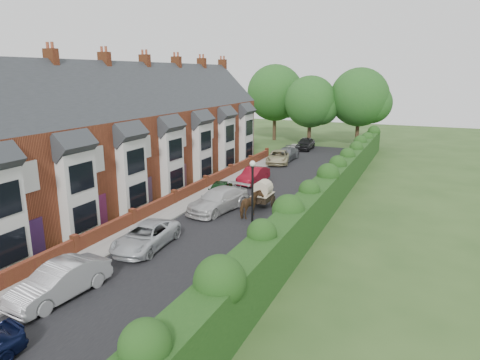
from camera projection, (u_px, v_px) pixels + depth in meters
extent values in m
plane|color=#2D4C1E|center=(158.00, 272.00, 21.19)|extent=(140.00, 140.00, 0.00)
cube|color=black|center=(239.00, 208.00, 31.15)|extent=(6.00, 58.00, 0.02)
cube|color=gray|center=(293.00, 215.00, 29.54)|extent=(2.20, 58.00, 0.12)
cube|color=gray|center=(193.00, 201.00, 32.64)|extent=(1.70, 58.00, 0.12)
cube|color=gray|center=(278.00, 213.00, 29.95)|extent=(0.18, 58.00, 0.13)
cube|color=gray|center=(202.00, 202.00, 32.33)|extent=(0.18, 58.00, 0.13)
cube|color=#153A12|center=(319.00, 201.00, 28.54)|extent=(1.50, 58.00, 2.50)
cube|color=brown|center=(112.00, 156.00, 33.58)|extent=(8.00, 40.00, 6.50)
cube|color=#272B2F|center=(109.00, 114.00, 32.79)|extent=(8.00, 40.20, 8.00)
cube|color=silver|center=(2.00, 223.00, 20.41)|extent=(0.70, 2.40, 5.20)
cube|color=black|center=(10.00, 248.00, 20.56)|extent=(0.06, 1.80, 1.60)
cube|color=black|center=(4.00, 200.00, 19.97)|extent=(0.06, 1.80, 1.60)
cube|color=#3F2D2D|center=(37.00, 238.00, 22.77)|extent=(0.08, 0.90, 2.10)
cube|color=silver|center=(28.00, 177.00, 21.86)|extent=(0.12, 1.20, 1.60)
cube|color=silver|center=(79.00, 196.00, 24.85)|extent=(0.70, 2.40, 5.20)
cube|color=black|center=(86.00, 217.00, 25.00)|extent=(0.06, 1.80, 1.60)
cube|color=black|center=(82.00, 177.00, 24.41)|extent=(0.06, 1.80, 1.60)
cube|color=#272B2F|center=(72.00, 145.00, 24.18)|extent=(1.70, 2.60, 1.70)
cube|color=#3F2D2D|center=(102.00, 211.00, 27.21)|extent=(0.08, 0.90, 2.10)
cube|color=silver|center=(96.00, 160.00, 26.30)|extent=(0.12, 1.20, 1.60)
cube|color=silver|center=(133.00, 178.00, 29.29)|extent=(0.70, 2.40, 5.20)
cube|color=black|center=(138.00, 195.00, 29.43)|extent=(0.06, 1.80, 1.60)
cube|color=black|center=(136.00, 161.00, 28.85)|extent=(0.06, 1.80, 1.60)
cube|color=#272B2F|center=(128.00, 134.00, 28.61)|extent=(1.70, 2.60, 1.70)
cube|color=#3F2D2D|center=(148.00, 191.00, 31.65)|extent=(0.08, 0.90, 2.10)
cube|color=silver|center=(145.00, 147.00, 30.74)|extent=(0.12, 1.20, 1.60)
cube|color=silver|center=(172.00, 164.00, 33.72)|extent=(0.70, 2.40, 5.20)
cube|color=black|center=(177.00, 179.00, 33.87)|extent=(0.06, 1.80, 1.60)
cube|color=black|center=(176.00, 149.00, 33.29)|extent=(0.06, 1.80, 1.60)
cube|color=#272B2F|center=(169.00, 126.00, 33.05)|extent=(1.70, 2.60, 1.70)
cube|color=#3F2D2D|center=(183.00, 177.00, 36.09)|extent=(0.08, 0.90, 2.10)
cube|color=silver|center=(181.00, 138.00, 35.18)|extent=(0.12, 1.20, 1.60)
cube|color=silver|center=(203.00, 153.00, 38.16)|extent=(0.70, 2.40, 5.20)
cube|color=black|center=(207.00, 167.00, 38.31)|extent=(0.06, 1.80, 1.60)
cube|color=black|center=(206.00, 140.00, 37.73)|extent=(0.06, 1.80, 1.60)
cube|color=#272B2F|center=(200.00, 120.00, 37.49)|extent=(1.70, 2.60, 1.70)
cube|color=#3F2D2D|center=(211.00, 165.00, 40.52)|extent=(0.08, 0.90, 2.10)
cube|color=silver|center=(210.00, 130.00, 39.62)|extent=(0.12, 1.20, 1.60)
cube|color=silver|center=(227.00, 145.00, 42.60)|extent=(0.70, 2.40, 5.20)
cube|color=black|center=(230.00, 157.00, 42.75)|extent=(0.06, 1.80, 1.60)
cube|color=black|center=(230.00, 133.00, 42.16)|extent=(0.06, 1.80, 1.60)
cube|color=#272B2F|center=(225.00, 115.00, 41.93)|extent=(1.70, 2.60, 1.70)
cube|color=#3F2D2D|center=(233.00, 156.00, 44.96)|extent=(0.08, 0.90, 2.10)
cube|color=silver|center=(232.00, 125.00, 44.05)|extent=(0.12, 1.20, 1.60)
cube|color=silver|center=(246.00, 138.00, 47.04)|extent=(0.70, 2.40, 5.20)
cube|color=black|center=(249.00, 149.00, 47.19)|extent=(0.06, 1.80, 1.60)
cube|color=black|center=(249.00, 127.00, 46.60)|extent=(0.06, 1.80, 1.60)
cube|color=#272B2F|center=(245.00, 111.00, 46.37)|extent=(1.70, 2.60, 1.70)
cube|color=#3F2D2D|center=(251.00, 149.00, 49.40)|extent=(0.08, 0.90, 2.10)
cube|color=silver|center=(251.00, 120.00, 48.49)|extent=(0.12, 1.20, 1.60)
cube|color=brown|center=(51.00, 61.00, 27.42)|extent=(0.90, 0.50, 1.60)
cylinder|color=brown|center=(48.00, 46.00, 27.27)|extent=(0.20, 0.20, 0.50)
cylinder|color=brown|center=(52.00, 46.00, 27.12)|extent=(0.20, 0.20, 0.50)
cube|color=brown|center=(105.00, 63.00, 31.86)|extent=(0.90, 0.50, 1.60)
cylinder|color=brown|center=(102.00, 50.00, 31.71)|extent=(0.20, 0.20, 0.50)
cylinder|color=brown|center=(106.00, 50.00, 31.55)|extent=(0.20, 0.20, 0.50)
cube|color=brown|center=(145.00, 64.00, 36.30)|extent=(0.90, 0.50, 1.60)
cylinder|color=brown|center=(142.00, 53.00, 36.15)|extent=(0.20, 0.20, 0.50)
cylinder|color=brown|center=(146.00, 52.00, 35.99)|extent=(0.20, 0.20, 0.50)
cube|color=brown|center=(176.00, 65.00, 40.74)|extent=(0.90, 0.50, 1.60)
cylinder|color=brown|center=(174.00, 55.00, 40.59)|extent=(0.20, 0.20, 0.50)
cylinder|color=brown|center=(178.00, 55.00, 40.43)|extent=(0.20, 0.20, 0.50)
cube|color=brown|center=(202.00, 66.00, 45.18)|extent=(0.90, 0.50, 1.60)
cylinder|color=brown|center=(200.00, 57.00, 45.02)|extent=(0.20, 0.20, 0.50)
cylinder|color=brown|center=(203.00, 57.00, 44.87)|extent=(0.20, 0.20, 0.50)
cube|color=brown|center=(222.00, 67.00, 49.62)|extent=(0.90, 0.50, 1.60)
cylinder|color=brown|center=(221.00, 58.00, 49.46)|extent=(0.20, 0.20, 0.50)
cylinder|color=brown|center=(224.00, 58.00, 49.31)|extent=(0.20, 0.20, 0.50)
cube|color=brown|center=(37.00, 265.00, 20.96)|extent=(0.30, 4.70, 0.90)
cube|color=brown|center=(106.00, 231.00, 25.40)|extent=(0.30, 4.70, 0.90)
cube|color=brown|center=(155.00, 208.00, 29.83)|extent=(0.30, 4.70, 0.90)
cube|color=brown|center=(191.00, 190.00, 34.27)|extent=(0.30, 4.70, 0.90)
cube|color=brown|center=(219.00, 177.00, 38.71)|extent=(0.30, 4.70, 0.90)
cube|color=brown|center=(241.00, 166.00, 43.15)|extent=(0.30, 4.70, 0.90)
cube|color=brown|center=(259.00, 157.00, 47.59)|extent=(0.30, 4.70, 0.90)
cube|color=brown|center=(75.00, 244.00, 23.15)|extent=(0.35, 0.35, 1.10)
cube|color=brown|center=(133.00, 217.00, 27.59)|extent=(0.35, 0.35, 1.10)
cube|color=brown|center=(174.00, 197.00, 32.03)|extent=(0.35, 0.35, 1.10)
cube|color=brown|center=(206.00, 182.00, 36.47)|extent=(0.35, 0.35, 1.10)
cube|color=brown|center=(231.00, 170.00, 40.90)|extent=(0.35, 0.35, 1.10)
cube|color=brown|center=(250.00, 161.00, 45.34)|extent=(0.35, 0.35, 1.10)
cube|color=brown|center=(267.00, 153.00, 49.78)|extent=(0.35, 0.35, 1.10)
cylinder|color=black|center=(252.00, 211.00, 22.83)|extent=(0.12, 0.12, 4.80)
cylinder|color=black|center=(253.00, 167.00, 22.24)|extent=(0.20, 0.20, 0.10)
sphere|color=silver|center=(253.00, 164.00, 22.20)|extent=(0.32, 0.32, 0.32)
cylinder|color=#332316|center=(309.00, 128.00, 57.29)|extent=(0.50, 0.50, 4.75)
sphere|color=#194D1C|center=(310.00, 102.00, 56.44)|extent=(6.80, 6.80, 6.80)
sphere|color=#194D1C|center=(321.00, 107.00, 56.34)|extent=(4.76, 4.76, 4.76)
cylinder|color=#332316|center=(358.00, 127.00, 56.66)|extent=(0.50, 0.50, 5.25)
sphere|color=#194D1C|center=(360.00, 97.00, 55.72)|extent=(7.60, 7.60, 7.60)
sphere|color=#194D1C|center=(371.00, 103.00, 55.57)|extent=(5.32, 5.32, 5.32)
cylinder|color=#332316|center=(274.00, 121.00, 62.21)|extent=(0.50, 0.50, 5.50)
sphere|color=#194D1C|center=(275.00, 93.00, 61.22)|extent=(8.00, 8.00, 8.00)
sphere|color=#194D1C|center=(286.00, 98.00, 61.05)|extent=(5.60, 5.60, 5.60)
imported|color=#AAAAAF|center=(60.00, 281.00, 18.60)|extent=(2.05, 4.80, 1.54)
imported|color=silver|center=(146.00, 236.00, 23.97)|extent=(2.64, 5.04, 1.35)
imported|color=#BEBEBE|center=(218.00, 200.00, 30.41)|extent=(3.26, 5.79, 1.59)
imported|color=black|center=(219.00, 190.00, 33.34)|extent=(2.42, 4.19, 1.34)
imported|color=maroon|center=(253.00, 175.00, 38.06)|extent=(1.68, 4.36, 1.42)
imported|color=tan|center=(279.00, 157.00, 46.52)|extent=(3.17, 5.32, 1.39)
imported|color=slate|center=(286.00, 154.00, 48.22)|extent=(2.08, 4.81, 1.38)
imported|color=black|center=(305.00, 144.00, 54.82)|extent=(1.95, 4.59, 1.55)
imported|color=#4B311B|center=(251.00, 205.00, 29.05)|extent=(1.21, 2.19, 1.76)
cube|color=black|center=(263.00, 197.00, 31.05)|extent=(1.13, 1.88, 0.47)
cylinder|color=#BFB094|center=(263.00, 189.00, 30.89)|extent=(1.22, 1.17, 1.22)
cube|color=#BFB094|center=(263.00, 194.00, 30.99)|extent=(1.24, 1.93, 0.04)
cylinder|color=black|center=(258.00, 199.00, 31.88)|extent=(0.08, 0.85, 0.85)
cylinder|color=black|center=(273.00, 201.00, 31.40)|extent=(0.08, 0.85, 0.85)
cylinder|color=black|center=(253.00, 200.00, 30.25)|extent=(0.06, 1.69, 0.06)
cylinder|color=black|center=(262.00, 201.00, 29.99)|extent=(0.06, 1.69, 0.06)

